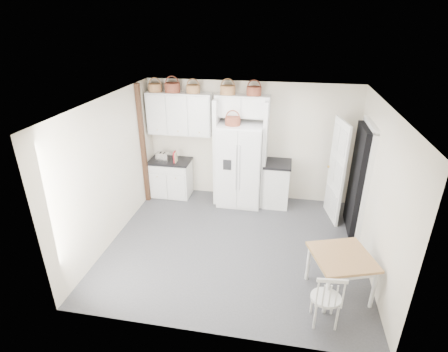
# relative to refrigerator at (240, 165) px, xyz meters

# --- Properties ---
(floor) EXTENTS (4.50, 4.50, 0.00)m
(floor) POSITION_rel_refrigerator_xyz_m (0.15, -1.64, -0.90)
(floor) COLOR #4A4A4F
(floor) RESTS_ON ground
(ceiling) EXTENTS (4.50, 4.50, 0.00)m
(ceiling) POSITION_rel_refrigerator_xyz_m (0.15, -1.64, 1.70)
(ceiling) COLOR white
(ceiling) RESTS_ON wall_back
(wall_back) EXTENTS (4.50, 0.00, 4.50)m
(wall_back) POSITION_rel_refrigerator_xyz_m (0.15, 0.36, 0.40)
(wall_back) COLOR beige
(wall_back) RESTS_ON floor
(wall_left) EXTENTS (0.00, 4.00, 4.00)m
(wall_left) POSITION_rel_refrigerator_xyz_m (-2.10, -1.64, 0.40)
(wall_left) COLOR beige
(wall_left) RESTS_ON floor
(wall_right) EXTENTS (0.00, 4.00, 4.00)m
(wall_right) POSITION_rel_refrigerator_xyz_m (2.40, -1.64, 0.40)
(wall_right) COLOR beige
(wall_right) RESTS_ON floor
(refrigerator) EXTENTS (0.93, 0.75, 1.79)m
(refrigerator) POSITION_rel_refrigerator_xyz_m (0.00, 0.00, 0.00)
(refrigerator) COLOR white
(refrigerator) RESTS_ON floor
(base_cab_left) EXTENTS (0.89, 0.56, 0.82)m
(base_cab_left) POSITION_rel_refrigerator_xyz_m (-1.60, 0.06, -0.49)
(base_cab_left) COLOR silver
(base_cab_left) RESTS_ON floor
(base_cab_right) EXTENTS (0.53, 0.64, 0.94)m
(base_cab_right) POSITION_rel_refrigerator_xyz_m (0.80, 0.06, -0.43)
(base_cab_right) COLOR silver
(base_cab_right) RESTS_ON floor
(dining_table) EXTENTS (1.03, 1.03, 0.68)m
(dining_table) POSITION_rel_refrigerator_xyz_m (1.85, -2.55, -0.56)
(dining_table) COLOR olive
(dining_table) RESTS_ON floor
(windsor_chair) EXTENTS (0.44, 0.40, 0.82)m
(windsor_chair) POSITION_rel_refrigerator_xyz_m (1.60, -3.15, -0.48)
(windsor_chair) COLOR silver
(windsor_chair) RESTS_ON floor
(counter_left) EXTENTS (0.92, 0.60, 0.04)m
(counter_left) POSITION_rel_refrigerator_xyz_m (-1.60, 0.06, -0.06)
(counter_left) COLOR black
(counter_left) RESTS_ON base_cab_left
(counter_right) EXTENTS (0.58, 0.68, 0.04)m
(counter_right) POSITION_rel_refrigerator_xyz_m (0.80, 0.06, 0.06)
(counter_right) COLOR black
(counter_right) RESTS_ON base_cab_right
(toaster) EXTENTS (0.29, 0.18, 0.20)m
(toaster) POSITION_rel_refrigerator_xyz_m (-1.74, -0.01, 0.06)
(toaster) COLOR silver
(toaster) RESTS_ON counter_left
(cookbook_red) EXTENTS (0.05, 0.16, 0.24)m
(cookbook_red) POSITION_rel_refrigerator_xyz_m (-1.45, -0.02, 0.08)
(cookbook_red) COLOR maroon
(cookbook_red) RESTS_ON counter_left
(cookbook_cream) EXTENTS (0.04, 0.15, 0.23)m
(cookbook_cream) POSITION_rel_refrigerator_xyz_m (-1.43, -0.02, 0.08)
(cookbook_cream) COLOR #C7BD91
(cookbook_cream) RESTS_ON counter_left
(basket_upper_a) EXTENTS (0.29, 0.29, 0.16)m
(basket_upper_a) POSITION_rel_refrigerator_xyz_m (-1.86, 0.19, 1.53)
(basket_upper_a) COLOR brown
(basket_upper_a) RESTS_ON upper_cabinet
(basket_upper_b) EXTENTS (0.32, 0.32, 0.19)m
(basket_upper_b) POSITION_rel_refrigerator_xyz_m (-1.48, 0.19, 1.55)
(basket_upper_b) COLOR #5C1E12
(basket_upper_b) RESTS_ON upper_cabinet
(basket_upper_c) EXTENTS (0.28, 0.28, 0.16)m
(basket_upper_c) POSITION_rel_refrigerator_xyz_m (-1.04, 0.19, 1.53)
(basket_upper_c) COLOR brown
(basket_upper_c) RESTS_ON upper_cabinet
(basket_bridge_a) EXTENTS (0.31, 0.31, 0.18)m
(basket_bridge_a) POSITION_rel_refrigerator_xyz_m (-0.31, 0.19, 1.54)
(basket_bridge_a) COLOR brown
(basket_bridge_a) RESTS_ON bridge_cabinet
(basket_bridge_b) EXTENTS (0.30, 0.30, 0.17)m
(basket_bridge_b) POSITION_rel_refrigerator_xyz_m (0.22, 0.19, 1.54)
(basket_bridge_b) COLOR #5C1E12
(basket_bridge_b) RESTS_ON bridge_cabinet
(basket_fridge_a) EXTENTS (0.31, 0.31, 0.17)m
(basket_fridge_a) POSITION_rel_refrigerator_xyz_m (-0.16, -0.10, 0.98)
(basket_fridge_a) COLOR #5C1E12
(basket_fridge_a) RESTS_ON refrigerator
(upper_cabinet) EXTENTS (1.40, 0.34, 0.90)m
(upper_cabinet) POSITION_rel_refrigerator_xyz_m (-1.35, 0.19, 1.00)
(upper_cabinet) COLOR silver
(upper_cabinet) RESTS_ON wall_back
(bridge_cabinet) EXTENTS (1.12, 0.34, 0.45)m
(bridge_cabinet) POSITION_rel_refrigerator_xyz_m (-0.00, 0.19, 1.23)
(bridge_cabinet) COLOR silver
(bridge_cabinet) RESTS_ON wall_back
(fridge_panel_left) EXTENTS (0.08, 0.60, 2.30)m
(fridge_panel_left) POSITION_rel_refrigerator_xyz_m (-0.51, 0.06, 0.25)
(fridge_panel_left) COLOR silver
(fridge_panel_left) RESTS_ON floor
(fridge_panel_right) EXTENTS (0.08, 0.60, 2.30)m
(fridge_panel_right) POSITION_rel_refrigerator_xyz_m (0.51, 0.06, 0.25)
(fridge_panel_right) COLOR silver
(fridge_panel_right) RESTS_ON floor
(trim_post) EXTENTS (0.09, 0.09, 2.60)m
(trim_post) POSITION_rel_refrigerator_xyz_m (-2.05, -0.29, 0.40)
(trim_post) COLOR #442213
(trim_post) RESTS_ON floor
(doorway_void) EXTENTS (0.18, 0.85, 2.05)m
(doorway_void) POSITION_rel_refrigerator_xyz_m (2.31, -0.64, 0.13)
(doorway_void) COLOR black
(doorway_void) RESTS_ON floor
(door_slab) EXTENTS (0.21, 0.79, 2.05)m
(door_slab) POSITION_rel_refrigerator_xyz_m (1.95, -0.30, 0.13)
(door_slab) COLOR white
(door_slab) RESTS_ON floor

